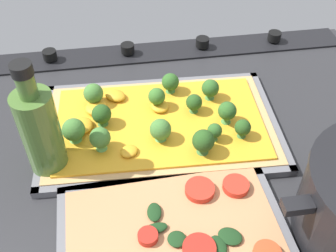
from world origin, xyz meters
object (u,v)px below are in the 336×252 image
at_px(veggie_pizza_back, 181,243).
at_px(oil_bottle, 41,132).
at_px(broccoli_pizza, 156,121).
at_px(baking_tray_front, 160,128).
at_px(baking_tray_back, 176,248).

relative_size(veggie_pizza_back, oil_bottle, 1.46).
relative_size(broccoli_pizza, oil_bottle, 1.93).
distance_m(broccoli_pizza, veggie_pizza_back, 0.22).
height_order(baking_tray_front, veggie_pizza_back, veggie_pizza_back).
bearing_deg(veggie_pizza_back, broccoli_pizza, -89.06).
height_order(baking_tray_front, broccoli_pizza, broccoli_pizza).
bearing_deg(baking_tray_back, baking_tray_front, -92.31).
bearing_deg(veggie_pizza_back, baking_tray_back, 26.95).
bearing_deg(baking_tray_back, broccoli_pizza, -90.77).
bearing_deg(oil_bottle, baking_tray_front, -161.04).
relative_size(broccoli_pizza, baking_tray_back, 1.22).
height_order(broccoli_pizza, baking_tray_back, broccoli_pizza).
relative_size(baking_tray_front, baking_tray_back, 1.30).
height_order(baking_tray_front, oil_bottle, oil_bottle).
distance_m(broccoli_pizza, baking_tray_back, 0.23).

